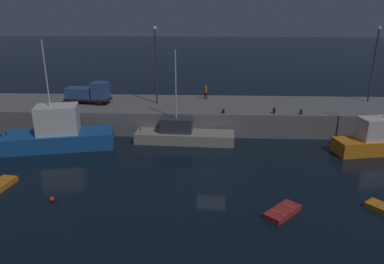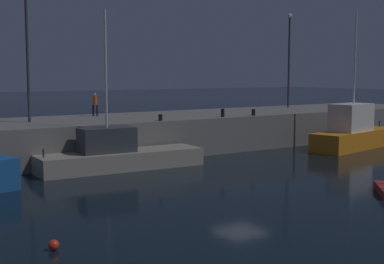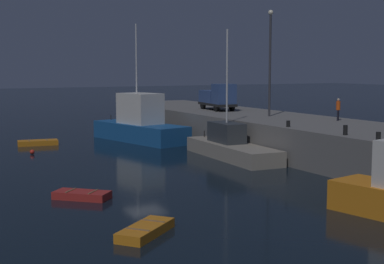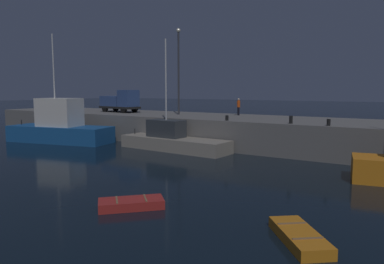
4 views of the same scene
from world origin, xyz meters
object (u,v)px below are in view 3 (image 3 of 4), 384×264
Objects in this scene: utility_truck at (218,97)px; bollard_west at (378,136)px; dockworker at (338,108)px; lamp_post_west at (270,56)px; bollard_east at (345,130)px; dinghy_orange_near at (146,230)px; bollard_central at (288,124)px; mooring_buoy_near at (32,152)px; fishing_trawler_red at (140,124)px; dinghy_red_small at (38,143)px; fishing_boat_blue at (231,147)px; rowboat_white_mid at (82,195)px.

utility_truck is 11.39× the size of bollard_west.
dockworker is (14.15, 2.79, -0.27)m from utility_truck.
lamp_post_west is at bearing 166.22° from bollard_west.
bollard_east is at bearing -39.59° from dockworker.
dinghy_orange_near is 7.12× the size of bollard_central.
mooring_buoy_near is at bearing -117.66° from dockworker.
fishing_trawler_red is at bearing -144.25° from dockworker.
mooring_buoy_near is 26.80m from bollard_west.
utility_truck is at bearing 83.96° from fishing_trawler_red.
lamp_post_west is (5.43, 19.24, 7.75)m from mooring_buoy_near.
bollard_central is (18.54, 13.59, 2.70)m from dinghy_red_small.
fishing_trawler_red is 22.92× the size of bollard_west.
fishing_boat_blue is 9.31m from dockworker.
fishing_trawler_red is 1.26× the size of lamp_post_west.
dinghy_orange_near is (15.58, -13.80, -0.66)m from fishing_boat_blue.
utility_truck is at bearing -177.62° from lamp_post_west.
dinghy_red_small reaches higher than dinghy_orange_near.
dockworker reaches higher than dinghy_red_small.
dinghy_red_small is 5.79× the size of bollard_east.
lamp_post_west is 17.68m from bollard_west.
fishing_boat_blue is 2.96× the size of dinghy_red_small.
dinghy_red_small is (-22.15, 2.69, 0.02)m from rowboat_white_mid.
bollard_central is at bearing 14.26° from fishing_trawler_red.
fishing_trawler_red is at bearing -169.88° from fishing_boat_blue.
dinghy_orange_near is 17.21m from bollard_east.
utility_truck is 12.55× the size of bollard_central.
utility_truck is at bearing 144.45° from dinghy_orange_near.
fishing_boat_blue is 1.89× the size of utility_truck.
bollard_central is 5.61m from bollard_east.
dinghy_orange_near is at bearing -41.53° from fishing_boat_blue.
rowboat_white_mid is at bearing -76.10° from dockworker.
dinghy_orange_near is at bearing -1.54° from mooring_buoy_near.
bollard_west is (-2.67, 15.86, 2.75)m from dinghy_orange_near.
dockworker is (15.00, 10.80, 2.14)m from fishing_trawler_red.
mooring_buoy_near is 24.60m from bollard_east.
fishing_trawler_red reaches higher than dinghy_orange_near.
dockworker is at bearing 35.75° from fishing_trawler_red.
bollard_west is (24.70, -3.70, -1.04)m from utility_truck.
fishing_trawler_red reaches higher than bollard_central.
fishing_boat_blue is at bearing 138.47° from dinghy_orange_near.
mooring_buoy_near is 0.60× the size of bollard_east.
rowboat_white_mid is 4.79× the size of bollard_east.
utility_truck is at bearing 98.40° from mooring_buoy_near.
dinghy_red_small is at bearing -97.79° from utility_truck.
fishing_boat_blue is 5.27m from bollard_central.
dinghy_red_small is 2.03× the size of dockworker.
bollard_central is (-8.52, 0.01, -0.02)m from bollard_west.
rowboat_white_mid is 6.61× the size of bollard_central.
mooring_buoy_near is 24.73m from dockworker.
bollard_west is at bearing -3.45° from bollard_east.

